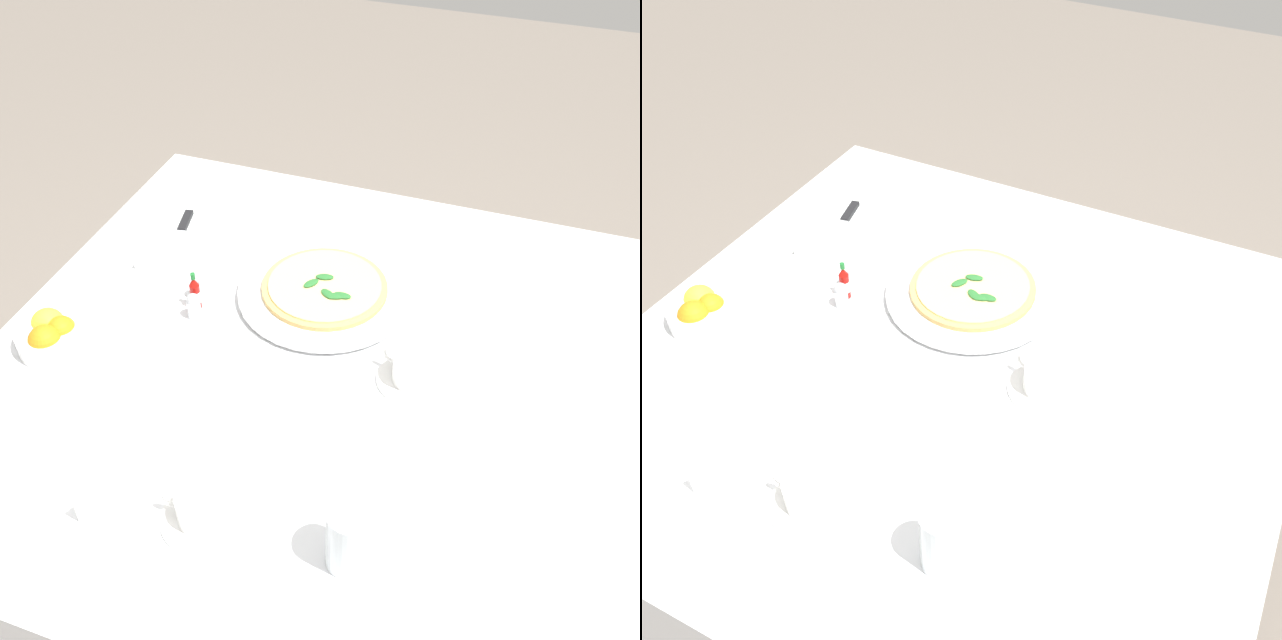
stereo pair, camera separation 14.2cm
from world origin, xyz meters
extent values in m
plane|color=slate|center=(0.00, 0.00, 0.00)|extent=(8.00, 8.00, 0.00)
cube|color=white|center=(0.00, 0.00, 0.73)|extent=(1.20, 1.20, 0.02)
cube|color=white|center=(0.00, -0.59, 0.58)|extent=(1.20, 0.01, 0.28)
cube|color=white|center=(0.00, 0.59, 0.58)|extent=(1.20, 0.01, 0.28)
cube|color=white|center=(-0.59, 0.00, 0.58)|extent=(0.01, 1.20, 0.28)
cylinder|color=brown|center=(-0.50, -0.50, 0.36)|extent=(0.06, 0.06, 0.72)
cylinder|color=brown|center=(-0.50, 0.50, 0.36)|extent=(0.06, 0.06, 0.72)
cylinder|color=white|center=(-0.18, -0.04, 0.75)|extent=(0.21, 0.21, 0.01)
cylinder|color=white|center=(-0.18, -0.04, 0.76)|extent=(0.35, 0.35, 0.01)
cylinder|color=#DBAD60|center=(-0.18, -0.04, 0.77)|extent=(0.25, 0.25, 0.01)
cylinder|color=#F4DB8E|center=(-0.18, -0.04, 0.77)|extent=(0.23, 0.23, 0.00)
ellipsoid|color=#2D7533|center=(-0.17, -0.07, 0.78)|extent=(0.04, 0.03, 0.01)
ellipsoid|color=#2D7533|center=(-0.15, -0.03, 0.78)|extent=(0.03, 0.04, 0.01)
ellipsoid|color=#2D7533|center=(-0.15, -0.01, 0.78)|extent=(0.03, 0.04, 0.01)
ellipsoid|color=#2D7533|center=(-0.20, -0.05, 0.78)|extent=(0.03, 0.04, 0.01)
ellipsoid|color=#2D7533|center=(-0.16, 0.00, 0.78)|extent=(0.02, 0.04, 0.01)
cylinder|color=white|center=(0.37, -0.05, 0.75)|extent=(0.13, 0.13, 0.01)
cylinder|color=white|center=(0.37, -0.05, 0.78)|extent=(0.08, 0.08, 0.05)
torus|color=white|center=(0.37, -0.10, 0.78)|extent=(0.01, 0.04, 0.03)
cylinder|color=black|center=(0.37, -0.05, 0.80)|extent=(0.07, 0.07, 0.00)
cylinder|color=white|center=(0.43, -0.33, 0.75)|extent=(0.13, 0.13, 0.01)
cylinder|color=white|center=(0.43, -0.33, 0.78)|extent=(0.08, 0.08, 0.06)
torus|color=white|center=(0.40, -0.37, 0.78)|extent=(0.03, 0.03, 0.03)
cylinder|color=black|center=(0.43, -0.33, 0.80)|extent=(0.07, 0.07, 0.00)
cylinder|color=white|center=(-0.01, 0.18, 0.75)|extent=(0.13, 0.13, 0.01)
cylinder|color=white|center=(-0.01, 0.18, 0.78)|extent=(0.08, 0.08, 0.06)
torus|color=white|center=(-0.03, 0.13, 0.78)|extent=(0.02, 0.04, 0.03)
cylinder|color=black|center=(-0.01, 0.18, 0.80)|extent=(0.07, 0.07, 0.00)
cylinder|color=white|center=(0.36, 0.18, 0.80)|extent=(0.06, 0.06, 0.12)
cylinder|color=silver|center=(0.36, 0.18, 0.79)|extent=(0.06, 0.06, 0.08)
cube|color=white|center=(-0.25, -0.40, 0.75)|extent=(0.24, 0.16, 0.02)
cube|color=silver|center=(-0.20, -0.39, 0.77)|extent=(0.12, 0.05, 0.01)
cube|color=black|center=(-0.30, -0.41, 0.77)|extent=(0.08, 0.03, 0.01)
cylinder|color=white|center=(0.11, -0.47, 0.77)|extent=(0.15, 0.15, 0.04)
sphere|color=orange|center=(0.14, -0.47, 0.78)|extent=(0.06, 0.06, 0.06)
sphere|color=orange|center=(0.11, -0.46, 0.78)|extent=(0.05, 0.05, 0.05)
sphere|color=yellow|center=(0.10, -0.49, 0.78)|extent=(0.06, 0.06, 0.06)
cylinder|color=#B7140F|center=(-0.07, -0.27, 0.77)|extent=(0.02, 0.02, 0.05)
cylinder|color=white|center=(-0.07, -0.27, 0.77)|extent=(0.02, 0.02, 0.02)
cone|color=#B7140F|center=(-0.07, -0.27, 0.81)|extent=(0.02, 0.02, 0.02)
cylinder|color=#1E722D|center=(-0.07, -0.27, 0.82)|extent=(0.01, 0.01, 0.01)
cylinder|color=white|center=(-0.04, -0.26, 0.76)|extent=(0.03, 0.03, 0.04)
cylinder|color=white|center=(-0.04, -0.26, 0.76)|extent=(0.02, 0.02, 0.03)
sphere|color=silver|center=(-0.04, -0.26, 0.79)|extent=(0.02, 0.02, 0.02)
cylinder|color=white|center=(-0.10, -0.28, 0.76)|extent=(0.03, 0.03, 0.04)
cylinder|color=#38332D|center=(-0.10, -0.28, 0.76)|extent=(0.02, 0.02, 0.03)
sphere|color=silver|center=(-0.10, -0.28, 0.79)|extent=(0.02, 0.02, 0.02)
cube|color=white|center=(0.39, -0.20, 0.77)|extent=(0.09, 0.04, 0.06)
camera|label=1|loc=(0.90, 0.33, 1.71)|focal=41.85mm
camera|label=2|loc=(0.85, 0.46, 1.71)|focal=41.85mm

